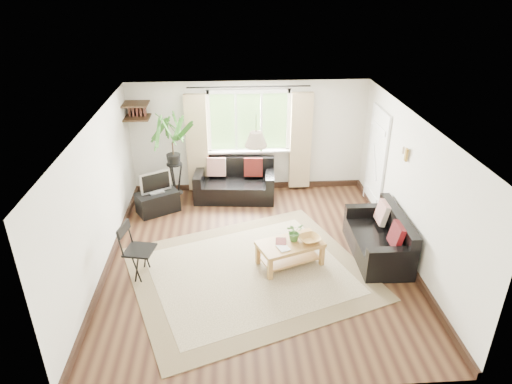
{
  "coord_description": "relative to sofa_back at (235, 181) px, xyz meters",
  "views": [
    {
      "loc": [
        -0.45,
        -6.48,
        4.46
      ],
      "look_at": [
        0.0,
        0.4,
        1.05
      ],
      "focal_mm": 32.0,
      "sensor_mm": 36.0,
      "label": 1
    }
  ],
  "objects": [
    {
      "name": "tv_stand",
      "position": [
        -1.56,
        -0.52,
        -0.18
      ],
      "size": [
        0.92,
        0.79,
        0.43
      ],
      "primitive_type": "cube",
      "rotation": [
        0.0,
        0.0,
        0.51
      ],
      "color": "black",
      "rests_on": "floor"
    },
    {
      "name": "window",
      "position": [
        0.33,
        0.44,
        1.16
      ],
      "size": [
        2.5,
        0.16,
        2.16
      ],
      "primitive_type": null,
      "color": "white",
      "rests_on": "wall_back"
    },
    {
      "name": "sofa_right",
      "position": [
        2.37,
        -2.33,
        -0.02
      ],
      "size": [
        1.6,
        0.81,
        0.75
      ],
      "primitive_type": null,
      "rotation": [
        0.0,
        0.0,
        -1.58
      ],
      "color": "black",
      "rests_on": "floor"
    },
    {
      "name": "wall_right",
      "position": [
        2.83,
        -2.27,
        0.81
      ],
      "size": [
        0.02,
        5.5,
        2.4
      ],
      "primitive_type": "cube",
      "color": "silver",
      "rests_on": "floor"
    },
    {
      "name": "coffee_table",
      "position": [
        0.85,
        -2.51,
        -0.18
      ],
      "size": [
        1.18,
        0.9,
        0.43
      ],
      "primitive_type": null,
      "rotation": [
        0.0,
        0.0,
        0.36
      ],
      "color": "#955F30",
      "rests_on": "floor"
    },
    {
      "name": "wall_left",
      "position": [
        -2.17,
        -2.27,
        0.81
      ],
      "size": [
        0.02,
        5.5,
        2.4
      ],
      "primitive_type": "cube",
      "color": "silver",
      "rests_on": "floor"
    },
    {
      "name": "corner_shelf",
      "position": [
        -1.92,
        0.23,
        1.5
      ],
      "size": [
        0.5,
        0.5,
        0.34
      ],
      "primitive_type": null,
      "color": "black",
      "rests_on": "wall_back"
    },
    {
      "name": "bowl",
      "position": [
        1.17,
        -2.5,
        0.08
      ],
      "size": [
        0.45,
        0.45,
        0.09
      ],
      "primitive_type": "imported",
      "rotation": [
        0.0,
        0.0,
        0.35
      ],
      "color": "#A37638",
      "rests_on": "coffee_table"
    },
    {
      "name": "wall_sconce",
      "position": [
        2.76,
        -1.97,
        1.35
      ],
      "size": [
        0.12,
        0.12,
        0.28
      ],
      "primitive_type": null,
      "color": "beige",
      "rests_on": "wall_right"
    },
    {
      "name": "pendant_lamp",
      "position": [
        0.33,
        -1.87,
        1.66
      ],
      "size": [
        0.36,
        0.36,
        0.54
      ],
      "primitive_type": null,
      "color": "beige",
      "rests_on": "ceiling"
    },
    {
      "name": "sofa_back",
      "position": [
        0.0,
        0.0,
        0.0
      ],
      "size": [
        1.73,
        0.98,
        0.78
      ],
      "primitive_type": null,
      "rotation": [
        0.0,
        0.0,
        -0.09
      ],
      "color": "black",
      "rests_on": "floor"
    },
    {
      "name": "sill_plant",
      "position": [
        0.58,
        0.36,
        0.67
      ],
      "size": [
        0.14,
        0.1,
        0.27
      ],
      "primitive_type": "imported",
      "color": "#2D6023",
      "rests_on": "window"
    },
    {
      "name": "wall_back",
      "position": [
        0.33,
        0.48,
        0.81
      ],
      "size": [
        5.0,
        0.02,
        2.4
      ],
      "primitive_type": "cube",
      "color": "silver",
      "rests_on": "floor"
    },
    {
      "name": "ceiling",
      "position": [
        0.33,
        -2.27,
        2.01
      ],
      "size": [
        5.5,
        5.5,
        0.0
      ],
      "primitive_type": "plane",
      "rotation": [
        3.14,
        0.0,
        0.0
      ],
      "color": "white",
      "rests_on": "floor"
    },
    {
      "name": "tv",
      "position": [
        -1.56,
        -0.52,
        0.28
      ],
      "size": [
        0.64,
        0.48,
        0.47
      ],
      "primitive_type": null,
      "rotation": [
        0.0,
        0.0,
        0.51
      ],
      "color": "#A5A5AA",
      "rests_on": "tv_stand"
    },
    {
      "name": "wall_front",
      "position": [
        0.33,
        -5.02,
        0.81
      ],
      "size": [
        5.0,
        0.02,
        2.4
      ],
      "primitive_type": "cube",
      "color": "silver",
      "rests_on": "floor"
    },
    {
      "name": "book_b",
      "position": [
        0.61,
        -2.48,
        0.05
      ],
      "size": [
        0.2,
        0.25,
        0.02
      ],
      "primitive_type": "imported",
      "rotation": [
        0.0,
        0.0,
        -0.12
      ],
      "color": "#572623",
      "rests_on": "coffee_table"
    },
    {
      "name": "rug",
      "position": [
        0.17,
        -2.71,
        -0.38
      ],
      "size": [
        4.43,
        4.12,
        0.02
      ],
      "primitive_type": "cube",
      "rotation": [
        0.0,
        0.0,
        0.35
      ],
      "color": "beige",
      "rests_on": "floor"
    },
    {
      "name": "door",
      "position": [
        2.8,
        -0.57,
        0.61
      ],
      "size": [
        0.06,
        0.96,
        2.06
      ],
      "primitive_type": "cube",
      "color": "silver",
      "rests_on": "wall_right"
    },
    {
      "name": "floor",
      "position": [
        0.33,
        -2.27,
        -0.39
      ],
      "size": [
        5.5,
        5.5,
        0.0
      ],
      "primitive_type": "plane",
      "color": "black",
      "rests_on": "ground"
    },
    {
      "name": "palm_stand",
      "position": [
        -1.23,
        -0.08,
        0.55
      ],
      "size": [
        0.87,
        0.87,
        1.88
      ],
      "primitive_type": null,
      "rotation": [
        0.0,
        0.0,
        0.22
      ],
      "color": "black",
      "rests_on": "floor"
    },
    {
      "name": "book_a",
      "position": [
        0.63,
        -2.7,
        0.05
      ],
      "size": [
        0.24,
        0.27,
        0.02
      ],
      "primitive_type": "imported",
      "rotation": [
        0.0,
        0.0,
        0.37
      ],
      "color": "silver",
      "rests_on": "coffee_table"
    },
    {
      "name": "table_plant",
      "position": [
        0.92,
        -2.44,
        0.19
      ],
      "size": [
        0.36,
        0.35,
        0.31
      ],
      "primitive_type": "imported",
      "rotation": [
        0.0,
        0.0,
        0.58
      ],
      "color": "#3D6C2B",
      "rests_on": "coffee_table"
    },
    {
      "name": "folding_chair",
      "position": [
        -1.55,
        -2.65,
        0.07
      ],
      "size": [
        0.56,
        0.56,
        0.92
      ],
      "primitive_type": null,
      "rotation": [
        0.0,
        0.0,
        1.36
      ],
      "color": "black",
      "rests_on": "floor"
    }
  ]
}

